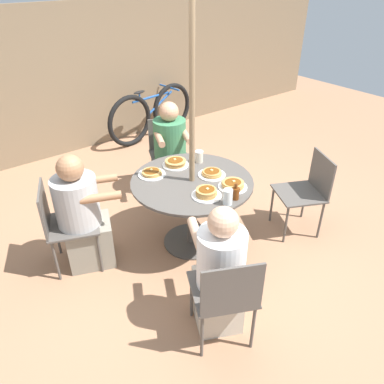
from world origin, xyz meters
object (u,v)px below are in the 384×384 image
at_px(pancake_plate_d, 212,173).
at_px(syrup_bottle, 236,193).
at_px(diner_west, 171,154).
at_px(coffee_cup, 199,157).
at_px(pancake_plate_a, 152,173).
at_px(pancake_plate_c, 175,163).
at_px(patio_chair_west, 168,149).
at_px(pancake_plate_e, 233,185).
at_px(pancake_plate_b, 206,193).
at_px(drinking_glass_a, 228,197).
at_px(diner_east, 219,275).
at_px(patio_chair_north, 63,221).
at_px(patio_chair_south, 307,188).
at_px(patio_chair_east, 226,293).
at_px(bicycle, 152,113).
at_px(diner_north, 83,217).
at_px(patio_table, 192,194).

height_order(pancake_plate_d, syrup_bottle, syrup_bottle).
height_order(diner_west, coffee_cup, diner_west).
height_order(pancake_plate_a, pancake_plate_c, pancake_plate_c).
xyz_separation_m(patio_chair_west, pancake_plate_e, (-0.26, -1.39, 0.25)).
distance_m(diner_west, syrup_bottle, 1.44).
xyz_separation_m(patio_chair_west, pancake_plate_b, (-0.53, -1.36, 0.26)).
xyz_separation_m(pancake_plate_a, drinking_glass_a, (0.23, -0.79, 0.05)).
distance_m(pancake_plate_e, syrup_bottle, 0.19).
bearing_deg(pancake_plate_c, diner_east, -111.89).
bearing_deg(pancake_plate_a, syrup_bottle, -66.84).
height_order(pancake_plate_d, drinking_glass_a, drinking_glass_a).
distance_m(pancake_plate_b, pancake_plate_c, 0.63).
xyz_separation_m(patio_chair_north, diner_west, (1.48, 0.48, 0.02)).
distance_m(patio_chair_west, pancake_plate_e, 1.44).
bearing_deg(patio_chair_west, pancake_plate_e, 102.85).
bearing_deg(coffee_cup, diner_east, -122.28).
bearing_deg(pancake_plate_d, patio_chair_north, 159.65).
bearing_deg(drinking_glass_a, patio_chair_west, 73.20).
relative_size(pancake_plate_d, coffee_cup, 2.19).
relative_size(patio_chair_south, pancake_plate_a, 3.27).
distance_m(patio_chair_east, bicycle, 3.86).
height_order(patio_chair_west, syrup_bottle, syrup_bottle).
relative_size(diner_north, drinking_glass_a, 8.19).
distance_m(pancake_plate_d, syrup_bottle, 0.44).
bearing_deg(diner_east, coffee_cup, 84.02).
xyz_separation_m(patio_table, coffee_cup, (0.28, 0.24, 0.21)).
height_order(patio_chair_south, syrup_bottle, syrup_bottle).
relative_size(patio_chair_east, patio_chair_west, 1.00).
xyz_separation_m(patio_chair_south, pancake_plate_c, (-1.00, 0.84, 0.25)).
distance_m(pancake_plate_e, drinking_glass_a, 0.27).
bearing_deg(diner_east, patio_chair_east, -90.00).
relative_size(patio_chair_west, diner_west, 0.75).
distance_m(pancake_plate_c, syrup_bottle, 0.80).
height_order(patio_chair_south, patio_chair_west, same).
relative_size(pancake_plate_d, bicycle, 0.16).
xyz_separation_m(patio_chair_south, pancake_plate_e, (-0.84, 0.20, 0.25)).
xyz_separation_m(patio_chair_east, pancake_plate_d, (0.71, 1.00, 0.25)).
distance_m(patio_chair_west, pancake_plate_a, 1.06).
bearing_deg(patio_chair_south, patio_chair_west, 46.50).
bearing_deg(patio_chair_west, diner_east, 88.63).
xyz_separation_m(diner_north, pancake_plate_e, (1.13, -0.69, 0.24)).
height_order(pancake_plate_a, pancake_plate_e, pancake_plate_e).
relative_size(diner_west, pancake_plate_e, 4.37).
distance_m(diner_north, drinking_glass_a, 1.28).
height_order(patio_chair_west, coffee_cup, patio_chair_west).
bearing_deg(diner_west, diner_north, 45.84).
bearing_deg(coffee_cup, diner_north, 174.03).
bearing_deg(diner_west, pancake_plate_e, 104.58).
height_order(diner_west, syrup_bottle, diner_west).
bearing_deg(patio_chair_north, patio_chair_west, 134.20).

